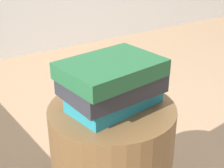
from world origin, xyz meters
TOP-DOWN VIEW (x-y plane):
  - book_teal at (0.01, -0.00)m, footprint 0.30×0.20m
  - book_charcoal at (0.00, -0.00)m, footprint 0.30×0.22m
  - book_forest at (-0.01, -0.01)m, footprint 0.31×0.24m

SIDE VIEW (x-z plane):
  - book_teal at x=0.01m, z-range 0.50..0.55m
  - book_charcoal at x=0.00m, z-range 0.55..0.61m
  - book_forest at x=-0.01m, z-range 0.61..0.66m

